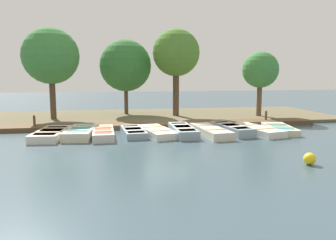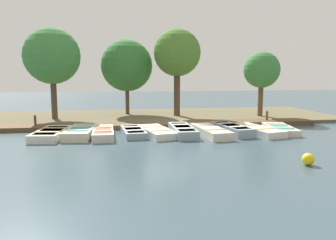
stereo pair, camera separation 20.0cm
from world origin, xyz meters
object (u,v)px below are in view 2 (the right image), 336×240
at_px(rowboat_1, 81,132).
at_px(rowboat_3, 133,132).
at_px(rowboat_9, 280,129).
at_px(buoy, 308,159).
at_px(park_tree_far_left, 52,56).
at_px(rowboat_5, 183,130).
at_px(rowboat_8, 256,130).
at_px(rowboat_0, 51,134).
at_px(rowboat_2, 103,133).
at_px(rowboat_6, 210,131).
at_px(rowboat_4, 157,132).
at_px(mooring_post_far, 267,117).
at_px(park_tree_left, 127,66).
at_px(rowboat_7, 231,129).
at_px(park_tree_center, 177,53).
at_px(mooring_post_near, 35,122).
at_px(park_tree_right, 262,70).

height_order(rowboat_1, rowboat_3, rowboat_1).
relative_size(rowboat_9, buoy, 7.52).
height_order(rowboat_9, park_tree_far_left, park_tree_far_left).
xyz_separation_m(rowboat_5, rowboat_8, (0.25, 3.73, -0.04)).
xyz_separation_m(rowboat_9, park_tree_far_left, (-5.79, -12.06, 3.86)).
bearing_deg(rowboat_1, rowboat_0, -81.88).
distance_m(rowboat_2, rowboat_3, 1.47).
distance_m(rowboat_0, park_tree_far_left, 6.70).
relative_size(rowboat_5, rowboat_6, 0.96).
height_order(rowboat_4, mooring_post_far, mooring_post_far).
xyz_separation_m(rowboat_3, buoy, (6.33, 5.34, 0.04)).
bearing_deg(rowboat_3, park_tree_left, 175.61).
relative_size(rowboat_6, park_tree_left, 0.64).
xyz_separation_m(rowboat_7, park_tree_center, (-5.95, -1.68, 4.08)).
xyz_separation_m(rowboat_8, park_tree_far_left, (-5.90, -10.74, 3.86)).
bearing_deg(mooring_post_near, rowboat_9, 77.82).
bearing_deg(rowboat_4, mooring_post_near, -123.85).
bearing_deg(rowboat_7, rowboat_3, -102.21).
bearing_deg(rowboat_7, buoy, -4.44).
distance_m(rowboat_8, mooring_post_far, 3.41).
relative_size(mooring_post_near, buoy, 2.01).
relative_size(rowboat_2, park_tree_right, 0.68).
relative_size(rowboat_4, buoy, 8.08).
bearing_deg(mooring_post_far, rowboat_6, -56.12).
bearing_deg(rowboat_7, park_tree_center, -172.74).
relative_size(rowboat_4, park_tree_left, 0.61).
distance_m(rowboat_2, rowboat_9, 8.90).
xyz_separation_m(rowboat_1, mooring_post_near, (-2.30, -2.58, 0.19)).
xyz_separation_m(rowboat_0, rowboat_3, (-0.09, 3.83, -0.03)).
relative_size(rowboat_3, rowboat_4, 0.87).
xyz_separation_m(rowboat_4, mooring_post_near, (-2.48, -6.20, 0.24)).
distance_m(rowboat_1, rowboat_6, 6.24).
bearing_deg(rowboat_9, park_tree_center, -134.31).
height_order(rowboat_3, park_tree_right, park_tree_right).
bearing_deg(park_tree_far_left, mooring_post_far, 76.30).
xyz_separation_m(rowboat_3, rowboat_4, (0.22, 1.13, 0.01)).
height_order(rowboat_5, park_tree_center, park_tree_center).
relative_size(rowboat_0, rowboat_6, 0.93).
distance_m(rowboat_5, rowboat_6, 1.36).
bearing_deg(rowboat_9, rowboat_0, -80.98).
relative_size(rowboat_9, park_tree_center, 0.51).
relative_size(mooring_post_near, mooring_post_far, 1.00).
bearing_deg(park_tree_right, park_tree_left, -105.87).
xyz_separation_m(mooring_post_far, park_tree_far_left, (-3.08, -12.65, 3.62)).
bearing_deg(rowboat_1, rowboat_5, 92.85).
relative_size(park_tree_far_left, park_tree_right, 1.30).
relative_size(mooring_post_near, park_tree_right, 0.18).
xyz_separation_m(rowboat_5, buoy, (6.02, 2.93, -0.01)).
xyz_separation_m(rowboat_6, rowboat_7, (-0.33, 1.20, 0.02)).
distance_m(rowboat_0, mooring_post_near, 2.66).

